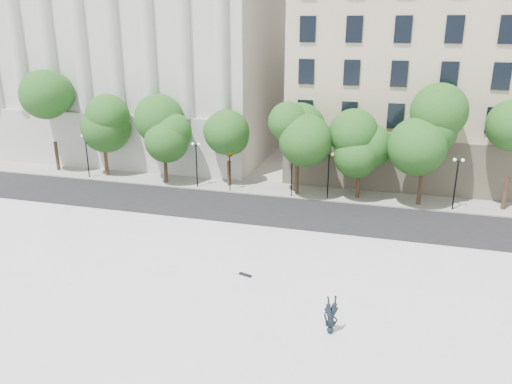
{
  "coord_description": "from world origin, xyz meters",
  "views": [
    {
      "loc": [
        12.02,
        -19.15,
        14.59
      ],
      "look_at": [
        3.81,
        10.0,
        4.47
      ],
      "focal_mm": 35.0,
      "sensor_mm": 36.0,
      "label": 1
    }
  ],
  "objects_px": {
    "traffic_light_east": "(292,156)",
    "person_lying": "(330,328)",
    "traffic_light_west": "(229,152)",
    "skateboard": "(245,275)"
  },
  "relations": [
    {
      "from": "traffic_light_east",
      "to": "person_lying",
      "type": "height_order",
      "value": "traffic_light_east"
    },
    {
      "from": "traffic_light_west",
      "to": "skateboard",
      "type": "height_order",
      "value": "traffic_light_west"
    },
    {
      "from": "person_lying",
      "to": "skateboard",
      "type": "height_order",
      "value": "person_lying"
    },
    {
      "from": "traffic_light_west",
      "to": "skateboard",
      "type": "distance_m",
      "value": 17.54
    },
    {
      "from": "traffic_light_west",
      "to": "person_lying",
      "type": "xyz_separation_m",
      "value": [
        12.0,
        -20.47,
        -3.06
      ]
    },
    {
      "from": "person_lying",
      "to": "traffic_light_east",
      "type": "bearing_deg",
      "value": 85.48
    },
    {
      "from": "traffic_light_west",
      "to": "traffic_light_east",
      "type": "relative_size",
      "value": 1.0
    },
    {
      "from": "traffic_light_west",
      "to": "traffic_light_east",
      "type": "xyz_separation_m",
      "value": [
        5.77,
        0.0,
        -0.01
      ]
    },
    {
      "from": "skateboard",
      "to": "traffic_light_east",
      "type": "bearing_deg",
      "value": 109.01
    },
    {
      "from": "traffic_light_east",
      "to": "skateboard",
      "type": "distance_m",
      "value": 16.36
    }
  ]
}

